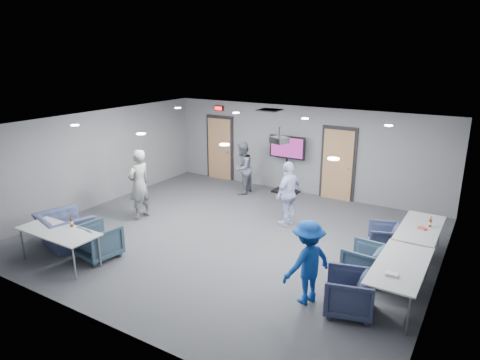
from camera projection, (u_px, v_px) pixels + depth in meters
The scene contains 29 objects.
floor at pixel (232, 236), 10.29m from camera, with size 9.00×9.00×0.00m, color #36393E.
ceiling at pixel (231, 125), 9.51m from camera, with size 9.00×9.00×0.00m, color silver.
wall_back at pixel (301, 150), 13.17m from camera, with size 9.00×0.02×2.70m, color slate.
wall_front at pixel (94, 247), 6.63m from camera, with size 9.00×0.02×2.70m, color slate.
wall_left at pixel (98, 159), 12.14m from camera, with size 0.02×8.00×2.70m, color slate.
wall_right at pixel (444, 221), 7.65m from camera, with size 0.02×8.00×2.70m, color slate.
door_left at pixel (220, 148), 14.71m from camera, with size 1.06×0.17×2.24m.
door_right at pixel (338, 165), 12.61m from camera, with size 1.06×0.17×2.24m.
exit_sign at pixel (219, 108), 14.29m from camera, with size 0.32×0.08×0.16m.
hvac_diffuser at pixel (270, 110), 12.05m from camera, with size 0.60×0.60×0.03m, color black.
downlights at pixel (231, 125), 9.51m from camera, with size 6.18×3.78×0.02m.
person_a at pixel (139, 184), 11.19m from camera, with size 0.68×0.44×1.86m, color gray.
person_b at pixel (242, 168), 13.18m from camera, with size 0.79×0.62×1.63m, color slate.
person_c at pixel (288, 194), 10.75m from camera, with size 0.98×0.41×1.67m, color #C6CFFE.
person_d at pixel (308, 262), 7.40m from camera, with size 0.99×0.57×1.53m, color navy.
chair_right_a at pixel (385, 240), 9.30m from camera, with size 0.72×0.74×0.68m, color #363F5E.
chair_right_b at pixel (365, 262), 8.29m from camera, with size 0.74×0.76×0.69m, color #394E62.
chair_right_c at pixel (349, 293), 7.19m from camera, with size 0.78×0.80×0.73m, color #313955.
chair_front_a at pixel (99, 241), 9.14m from camera, with size 0.79×0.82×0.74m, color #314556.
chair_front_b at pixel (65, 230), 9.70m from camera, with size 1.16×1.01×0.75m, color #3D476A.
table_right_a at pixel (420, 229), 8.97m from camera, with size 0.79×1.89×0.73m.
table_right_b at pixel (401, 266), 7.41m from camera, with size 0.82×1.98×0.73m.
table_front_left at pixel (58, 233), 8.80m from camera, with size 1.85×0.78×0.73m.
bottle_front at pixel (71, 222), 8.97m from camera, with size 0.07×0.07×0.28m.
bottle_right at pixel (430, 223), 8.96m from camera, with size 0.06×0.06×0.24m.
snack_box at pixel (422, 228), 8.85m from camera, with size 0.16×0.11×0.04m, color #C24130.
wrapper at pixel (392, 274), 7.02m from camera, with size 0.19×0.13×0.04m, color silver.
tv_stand at pixel (287, 161), 13.23m from camera, with size 1.17×0.56×1.80m.
projector at pixel (279, 140), 9.38m from camera, with size 0.43×0.40×0.36m.
Camera 1 is at (5.09, -7.98, 4.26)m, focal length 32.00 mm.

